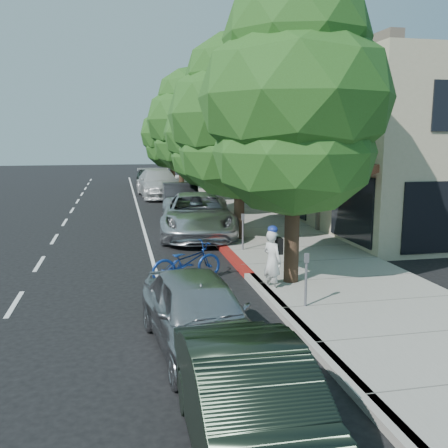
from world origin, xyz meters
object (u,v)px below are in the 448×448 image
object	(u,v)px
street_tree_5	(172,134)
near_car_b	(253,410)
street_tree_1	(240,118)
cyclist	(272,261)
silver_suv	(197,215)
near_car_a	(198,312)
pedestrian	(259,191)
street_tree_0	(295,102)
dark_sedan	(181,199)
white_pickup	(159,183)
dark_suv_far	(150,177)
bicycle	(187,262)
street_tree_4	(181,128)
street_tree_2	(211,135)
street_tree_3	(193,122)

from	to	relation	value
street_tree_5	near_car_b	size ratio (longest dim) A/B	1.66
street_tree_1	near_car_b	distance (m)	13.92
cyclist	near_car_b	size ratio (longest dim) A/B	0.38
street_tree_1	silver_suv	bearing A→B (deg)	133.34
near_car_a	pedestrian	world-z (taller)	pedestrian
street_tree_5	street_tree_1	bearing A→B (deg)	-90.00
street_tree_0	pedestrian	xyz separation A→B (m)	(3.10, 14.01, -3.86)
silver_suv	dark_sedan	world-z (taller)	silver_suv
cyclist	white_pickup	xyz separation A→B (m)	(-1.23, 21.54, 0.09)
street_tree_5	pedestrian	size ratio (longest dim) A/B	3.99
silver_suv	dark_suv_far	xyz separation A→B (m)	(-0.61, 21.05, -0.09)
silver_suv	pedestrian	distance (m)	7.93
white_pickup	near_car_a	xyz separation A→B (m)	(-1.22, -24.68, -0.19)
bicycle	dark_suv_far	size ratio (longest dim) A/B	0.45
street_tree_4	pedestrian	bearing A→B (deg)	-72.76
street_tree_0	dark_sedan	size ratio (longest dim) A/B	1.61
street_tree_0	bicycle	size ratio (longest dim) A/B	3.82
street_tree_2	near_car_a	world-z (taller)	street_tree_2
street_tree_1	white_pickup	world-z (taller)	street_tree_1
bicycle	near_car_b	xyz separation A→B (m)	(-0.27, -8.14, 0.16)
street_tree_1	street_tree_2	distance (m)	6.03
street_tree_1	silver_suv	distance (m)	4.36
street_tree_2	street_tree_5	bearing A→B (deg)	90.00
street_tree_2	dark_suv_far	distance (m)	17.00
street_tree_4	street_tree_0	bearing A→B (deg)	-90.00
dark_sedan	white_pickup	world-z (taller)	white_pickup
street_tree_0	street_tree_2	size ratio (longest dim) A/B	1.17
near_car_a	pedestrian	distance (m)	18.58
street_tree_2	street_tree_3	xyz separation A→B (m)	(0.00, 6.00, 0.76)
street_tree_4	pedestrian	xyz separation A→B (m)	(3.10, -9.99, -3.60)
street_tree_2	silver_suv	xyz separation A→B (m)	(-1.42, -4.50, -3.25)
dark_sedan	street_tree_3	bearing A→B (deg)	76.88
near_car_a	near_car_b	world-z (taller)	near_car_a
street_tree_5	dark_sedan	distance (m)	17.29
street_tree_3	bicycle	xyz separation A→B (m)	(-2.70, -16.86, -4.33)
white_pickup	cyclist	bearing A→B (deg)	-90.41
street_tree_1	bicycle	distance (m)	6.95
street_tree_3	dark_sedan	bearing A→B (deg)	-105.94
silver_suv	white_pickup	bearing A→B (deg)	98.13
dark_sedan	dark_suv_far	bearing A→B (deg)	95.16
street_tree_1	dark_sedan	world-z (taller)	street_tree_1
bicycle	street_tree_1	bearing A→B (deg)	-45.24
dark_sedan	near_car_a	xyz separation A→B (m)	(-1.70, -16.60, -0.09)
street_tree_3	silver_suv	world-z (taller)	street_tree_3
street_tree_0	dark_suv_far	world-z (taller)	street_tree_0
street_tree_2	cyclist	size ratio (longest dim) A/B	4.14
street_tree_4	dark_sedan	size ratio (longest dim) A/B	1.47
street_tree_5	near_car_b	bearing A→B (deg)	-94.59
street_tree_2	dark_sedan	bearing A→B (deg)	141.87
silver_suv	white_pickup	xyz separation A→B (m)	(-0.47, 13.68, 0.05)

